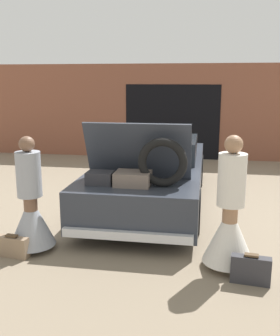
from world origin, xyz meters
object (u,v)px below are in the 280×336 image
object	(u,v)px
suitcase_beside_left_person	(12,247)
suitcase_beside_right_person	(251,270)
car	(151,174)
person_left	(31,211)
person_right	(230,222)

from	to	relation	value
suitcase_beside_left_person	suitcase_beside_right_person	xyz separation A→B (m)	(3.09, -0.20, 0.03)
car	suitcase_beside_right_person	xyz separation A→B (m)	(1.58, -2.86, -0.41)
person_left	car	bearing A→B (deg)	143.83
person_left	suitcase_beside_right_person	xyz separation A→B (m)	(2.92, -0.47, -0.40)
car	suitcase_beside_left_person	bearing A→B (deg)	-119.55
person_left	suitcase_beside_left_person	distance (m)	0.53
person_left	person_right	xyz separation A→B (m)	(2.68, -0.09, 0.03)
car	suitcase_beside_left_person	world-z (taller)	car
person_right	suitcase_beside_left_person	xyz separation A→B (m)	(-2.85, -0.18, -0.46)
car	suitcase_beside_left_person	xyz separation A→B (m)	(-1.51, -2.67, -0.44)
suitcase_beside_left_person	car	bearing A→B (deg)	60.45
car	suitcase_beside_right_person	size ratio (longest dim) A/B	10.07
suitcase_beside_right_person	car	bearing A→B (deg)	118.89
suitcase_beside_left_person	person_right	bearing A→B (deg)	3.57
person_left	suitcase_beside_left_person	world-z (taller)	person_left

